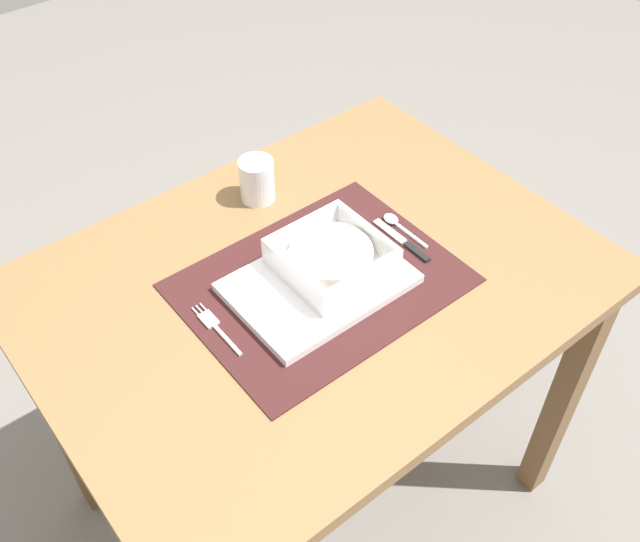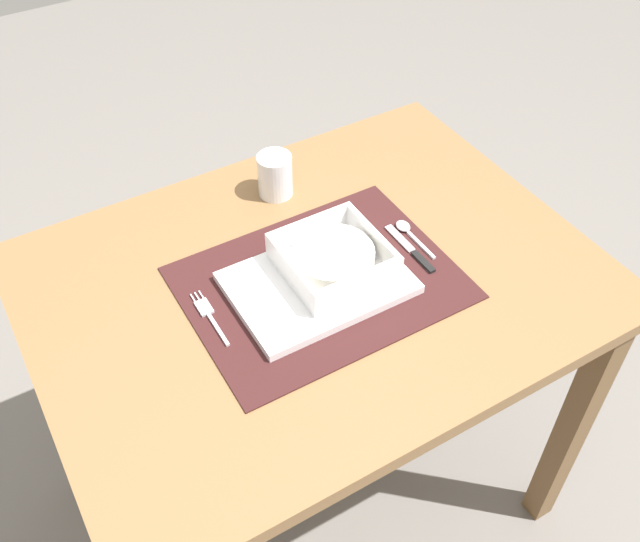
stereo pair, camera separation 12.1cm
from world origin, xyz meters
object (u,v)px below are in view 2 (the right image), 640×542
at_px(dining_table, 315,318).
at_px(porridge_bowl, 333,259).
at_px(fork, 208,314).
at_px(drinking_glass, 275,177).
at_px(spoon, 407,230).
at_px(butter_knife, 413,252).

bearing_deg(dining_table, porridge_bowl, -29.07).
relative_size(fork, drinking_glass, 1.53).
bearing_deg(drinking_glass, spoon, -55.98).
height_order(dining_table, porridge_bowl, porridge_bowl).
xyz_separation_m(dining_table, drinking_glass, (0.05, 0.24, 0.15)).
relative_size(porridge_bowl, butter_knife, 1.26).
xyz_separation_m(fork, butter_knife, (0.38, -0.05, 0.00)).
distance_m(dining_table, spoon, 0.23).
bearing_deg(drinking_glass, butter_knife, -65.01).
bearing_deg(dining_table, spoon, 3.01).
bearing_deg(butter_knife, drinking_glass, 117.91).
height_order(dining_table, drinking_glass, drinking_glass).
xyz_separation_m(porridge_bowl, butter_knife, (0.15, -0.03, -0.03)).
bearing_deg(porridge_bowl, dining_table, 150.93).
height_order(butter_knife, drinking_glass, drinking_glass).
distance_m(porridge_bowl, fork, 0.23).
bearing_deg(spoon, porridge_bowl, -175.78).
bearing_deg(dining_table, drinking_glass, 78.10).
height_order(dining_table, fork, fork).
bearing_deg(butter_knife, fork, 175.19).
bearing_deg(fork, butter_knife, -8.25).
xyz_separation_m(porridge_bowl, fork, (-0.22, 0.02, -0.04)).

